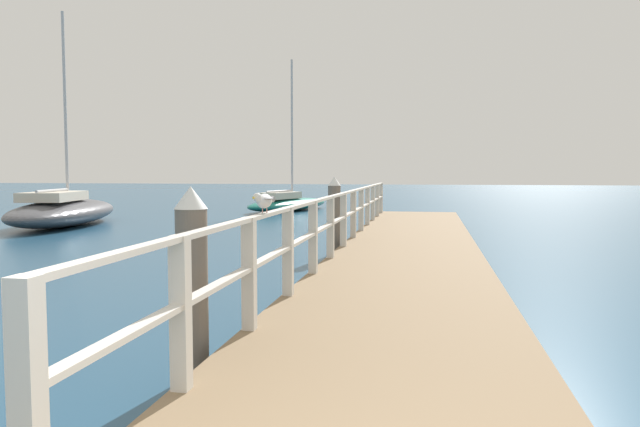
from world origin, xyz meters
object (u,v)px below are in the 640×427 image
object	(u,v)px
dock_piling_far	(334,216)
boat_6	(288,203)
dock_piling_near	(192,285)
seagull_foreground	(264,200)
boat_0	(64,211)

from	to	relation	value
dock_piling_far	boat_6	distance (m)	15.08
dock_piling_near	seagull_foreground	xyz separation A→B (m)	(0.38, 1.02, 0.70)
seagull_foreground	boat_0	world-z (taller)	boat_0
dock_piling_far	dock_piling_near	bearing A→B (deg)	-90.00
seagull_foreground	boat_6	world-z (taller)	boat_6
boat_6	boat_0	bearing A→B (deg)	-104.76
boat_0	dock_piling_far	bearing A→B (deg)	-40.12
seagull_foreground	boat_0	xyz separation A→B (m)	(-10.63, 12.79, -1.09)
dock_piling_near	seagull_foreground	bearing A→B (deg)	69.57
boat_0	boat_6	distance (m)	10.54
dock_piling_far	seagull_foreground	bearing A→B (deg)	-86.98
dock_piling_near	boat_0	xyz separation A→B (m)	(-10.25, 13.81, -0.39)
boat_6	dock_piling_near	bearing A→B (deg)	-60.14
dock_piling_near	boat_0	size ratio (longest dim) A/B	0.24
dock_piling_far	boat_6	size ratio (longest dim) A/B	0.25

